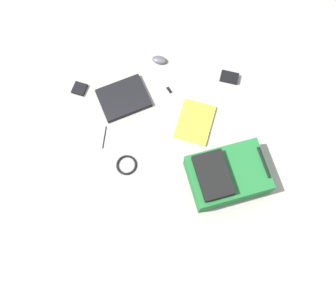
% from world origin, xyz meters
% --- Properties ---
extents(ground_plane, '(4.09, 4.09, 0.00)m').
position_xyz_m(ground_plane, '(0.00, 0.00, 0.00)').
color(ground_plane, gray).
extents(backpack, '(0.43, 0.51, 0.19)m').
position_xyz_m(backpack, '(0.21, 0.34, 0.08)').
color(backpack, '#1E662D').
rests_on(backpack, ground_plane).
extents(laptop, '(0.35, 0.38, 0.03)m').
position_xyz_m(laptop, '(-0.31, -0.29, 0.02)').
color(laptop, black).
rests_on(laptop, ground_plane).
extents(book_red, '(0.32, 0.27, 0.02)m').
position_xyz_m(book_red, '(-0.15, 0.17, 0.01)').
color(book_red, silver).
rests_on(book_red, ground_plane).
extents(computer_mouse, '(0.08, 0.11, 0.03)m').
position_xyz_m(computer_mouse, '(-0.60, -0.07, 0.02)').
color(computer_mouse, '#4C4C51').
rests_on(computer_mouse, ground_plane).
extents(cable_coil, '(0.13, 0.13, 0.01)m').
position_xyz_m(cable_coil, '(0.14, -0.25, 0.01)').
color(cable_coil, black).
rests_on(cable_coil, ground_plane).
extents(power_brick, '(0.10, 0.13, 0.03)m').
position_xyz_m(power_brick, '(-0.48, 0.39, 0.02)').
color(power_brick, black).
rests_on(power_brick, ground_plane).
extents(pen_black, '(0.15, 0.02, 0.01)m').
position_xyz_m(pen_black, '(-0.04, -0.40, 0.00)').
color(pen_black, black).
rests_on(pen_black, ground_plane).
extents(earbud_pouch, '(0.10, 0.10, 0.02)m').
position_xyz_m(earbud_pouch, '(-0.37, -0.59, 0.01)').
color(earbud_pouch, black).
rests_on(earbud_pouch, ground_plane).
extents(usb_stick, '(0.05, 0.04, 0.01)m').
position_xyz_m(usb_stick, '(-0.38, 0.00, 0.00)').
color(usb_stick, black).
rests_on(usb_stick, ground_plane).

